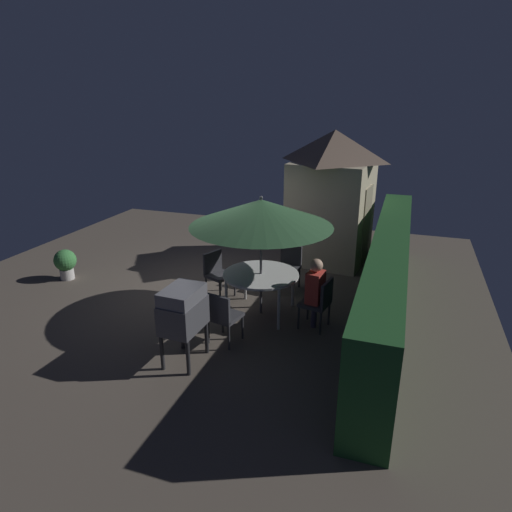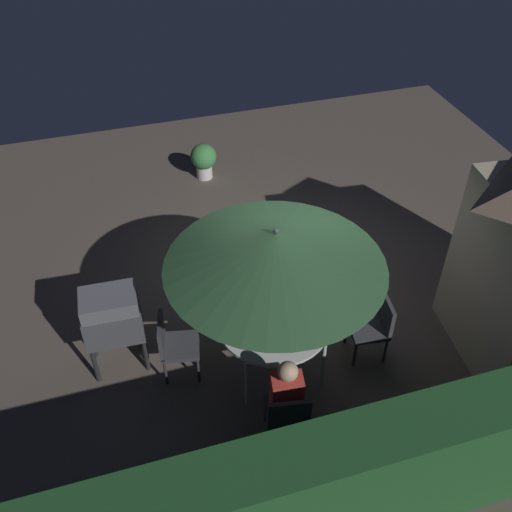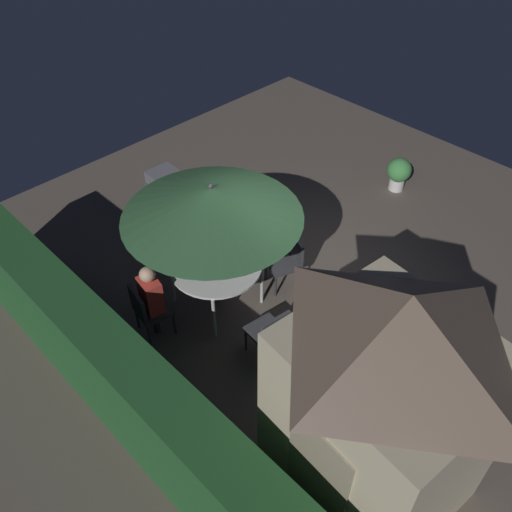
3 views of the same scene
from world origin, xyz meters
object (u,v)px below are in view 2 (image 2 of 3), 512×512
Objects in this scene: chair_toward_house at (173,343)px; patio_table at (273,324)px; patio_umbrella at (276,250)px; chair_near_shed at (287,414)px; chair_far_side at (375,324)px; bbq_grill at (112,317)px; potted_plant_by_shed at (204,159)px; person_in_red at (287,393)px; chair_toward_hedge at (281,273)px.

patio_table is at bearing 168.19° from chair_toward_house.
chair_near_shed is at bearing 79.53° from patio_umbrella.
chair_far_side is (-1.29, 0.18, -1.39)m from patio_umbrella.
bbq_grill reaches higher than chair_toward_house.
potted_plant_by_shed is at bearing -117.09° from bbq_grill.
chair_far_side is at bearing 172.17° from patio_umbrella.
person_in_red is (-1.66, 1.62, -0.06)m from bbq_grill.
person_in_red is at bearing 79.53° from patio_table.
bbq_grill is 2.32m from person_in_red.
patio_umbrella is 3.72× the size of potted_plant_by_shed.
bbq_grill reaches higher than chair_toward_hedge.
patio_table is 1.52× the size of chair_toward_house.
chair_near_shed is at bearing 79.53° from person_in_red.
patio_umbrella is 2.08× the size of bbq_grill.
chair_toward_hedge is at bearing -153.90° from chair_toward_house.
chair_toward_house is (1.20, -0.25, -0.21)m from patio_table.
chair_near_shed is at bearing 32.04° from chair_far_side.
bbq_grill is at bearing -45.95° from chair_near_shed.
patio_table is 1.09× the size of person_in_red.
chair_far_side is 1.00× the size of chair_toward_house.
chair_toward_hedge is (-2.32, -0.48, -0.33)m from bbq_grill.
person_in_red is (-0.02, -0.08, 0.26)m from chair_near_shed.
chair_near_shed is 1.00× the size of chair_far_side.
chair_near_shed is 5.66m from potted_plant_by_shed.
person_in_red is at bearing 86.34° from potted_plant_by_shed.
person_in_red is (0.36, 5.56, 0.40)m from potted_plant_by_shed.
chair_toward_hedge reaches higher than potted_plant_by_shed.
chair_toward_hedge reaches higher than patio_table.
patio_table is 2.04× the size of potted_plant_by_shed.
patio_table is at bearing 162.45° from bbq_grill.
patio_umbrella reaches higher than patio_table.
patio_table is 0.55× the size of patio_umbrella.
chair_toward_house is at bearing -11.81° from patio_table.
bbq_grill reaches higher than patio_table.
patio_table is 1.25m from chair_toward_house.
chair_far_side is 1.00× the size of chair_toward_hedge.
chair_near_shed and chair_far_side have the same top height.
patio_umbrella is (-0.00, -0.00, 1.18)m from patio_table.
patio_table is 1.52× the size of chair_near_shed.
patio_umbrella reaches higher than person_in_red.
patio_table reaches higher than potted_plant_by_shed.
patio_umbrella is at bearing 168.19° from chair_toward_house.
chair_toward_hedge is 2.22m from person_in_red.
chair_toward_house is (1.00, -1.37, 0.00)m from chair_near_shed.
chair_near_shed is at bearing 126.09° from chair_toward_house.
bbq_grill is 1.33× the size of chair_near_shed.
patio_table is at bearing 75.96° from patio_umbrella.
bbq_grill is at bearing -13.65° from chair_far_side.
potted_plant_by_shed is (-2.02, -3.94, -0.46)m from bbq_grill.
bbq_grill is 3.25m from chair_far_side.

